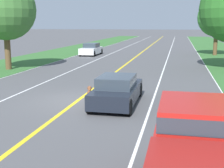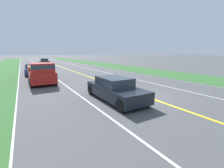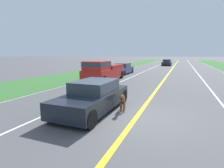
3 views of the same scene
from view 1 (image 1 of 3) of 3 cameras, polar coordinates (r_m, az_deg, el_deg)
The scene contains 10 objects.
ground_plane at distance 14.85m, azimuth -6.38°, elevation -3.10°, with size 400.00×400.00×0.00m, color #4C4C4F.
centre_divider_line at distance 14.85m, azimuth -6.38°, elevation -3.08°, with size 0.18×160.00×0.01m, color yellow.
lane_dash_same_dir at distance 14.17m, azimuth 7.21°, elevation -3.79°, with size 0.10×160.00×0.01m, color white.
lane_dash_oncoming at distance 16.28m, azimuth -18.17°, elevation -2.33°, with size 0.10×160.00×0.01m, color white.
ego_car at distance 14.09m, azimuth 0.95°, elevation -1.20°, with size 1.81×4.35×1.32m.
dog at distance 14.04m, azimuth -4.18°, elevation -1.71°, with size 0.37×1.04×0.81m.
pickup_truck at distance 6.23m, azimuth 16.00°, elevation -14.49°, with size 2.00×5.53×1.88m.
oncoming_car at distance 36.86m, azimuth -3.82°, elevation 6.32°, with size 1.80×4.29×1.38m.
roadside_tree_right_far at distance 38.10m, azimuth 18.65°, elevation 11.43°, with size 4.36×4.36×6.50m.
roadside_tree_left_near at distance 26.08m, azimuth -18.97°, elevation 12.73°, with size 4.75×4.75×7.07m.
Camera 1 is at (4.59, -13.67, 3.58)m, focal length 50.00 mm.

